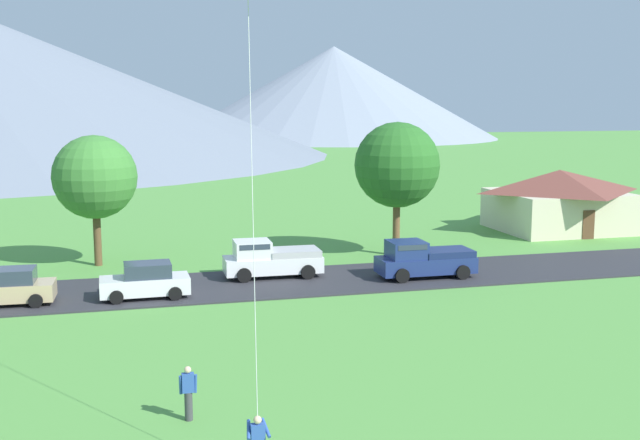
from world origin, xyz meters
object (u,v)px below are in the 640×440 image
object	(u,v)px
tree_center	(397,165)
pickup_truck_white_east_side	(270,259)
house_leftmost	(559,199)
pickup_truck_navy_west_side	(423,259)
parked_car_tan_mid_west	(8,288)
watcher_person	(188,392)
tree_left_of_center	(95,177)
parked_car_white_mid_east	(146,281)

from	to	relation	value
tree_center	pickup_truck_white_east_side	world-z (taller)	tree_center
house_leftmost	pickup_truck_navy_west_side	world-z (taller)	house_leftmost
parked_car_tan_mid_west	watcher_person	size ratio (longest dim) A/B	2.56
pickup_truck_navy_west_side	watcher_person	world-z (taller)	pickup_truck_navy_west_side
tree_left_of_center	watcher_person	bearing A→B (deg)	-82.86
parked_car_tan_mid_west	parked_car_white_mid_east	xyz separation A→B (m)	(6.22, -0.31, 0.00)
tree_left_of_center	pickup_truck_navy_west_side	distance (m)	19.07
tree_left_of_center	tree_center	distance (m)	17.77
pickup_truck_navy_west_side	pickup_truck_white_east_side	distance (m)	8.19
house_leftmost	parked_car_tan_mid_west	distance (m)	38.43
tree_left_of_center	parked_car_tan_mid_west	xyz separation A→B (m)	(-3.88, -8.28, -4.25)
house_leftmost	tree_center	size ratio (longest dim) A/B	1.15
watcher_person	parked_car_tan_mid_west	bearing A→B (deg)	113.95
house_leftmost	tree_center	xyz separation A→B (m)	(-14.71, -5.78, 3.25)
parked_car_tan_mid_west	watcher_person	world-z (taller)	parked_car_tan_mid_west
tree_left_of_center	pickup_truck_white_east_side	world-z (taller)	tree_left_of_center
house_leftmost	pickup_truck_navy_west_side	distance (m)	19.76
watcher_person	pickup_truck_navy_west_side	bearing A→B (deg)	48.63
house_leftmost	pickup_truck_navy_west_side	size ratio (longest dim) A/B	1.79
house_leftmost	pickup_truck_white_east_side	world-z (taller)	house_leftmost
watcher_person	pickup_truck_white_east_side	bearing A→B (deg)	71.48
tree_center	parked_car_white_mid_east	world-z (taller)	tree_center
house_leftmost	watcher_person	world-z (taller)	house_leftmost
tree_center	pickup_truck_navy_west_side	size ratio (longest dim) A/B	1.57
tree_center	pickup_truck_navy_west_side	bearing A→B (deg)	-97.26
tree_left_of_center	pickup_truck_navy_west_side	size ratio (longest dim) A/B	1.44
parked_car_tan_mid_west	pickup_truck_white_east_side	distance (m)	13.12
parked_car_white_mid_east	pickup_truck_navy_west_side	distance (m)	14.57
tree_center	parked_car_white_mid_east	xyz separation A→B (m)	(-15.36, -7.09, -4.69)
house_leftmost	watcher_person	xyz separation A→B (m)	(-29.44, -27.96, -1.43)
house_leftmost	pickup_truck_white_east_side	xyz separation A→B (m)	(-23.43, -10.00, -1.24)
tree_center	pickup_truck_navy_west_side	world-z (taller)	tree_center
house_leftmost	tree_center	world-z (taller)	tree_center
tree_left_of_center	tree_center	xyz separation A→B (m)	(17.70, -1.51, 0.44)
pickup_truck_white_east_side	house_leftmost	bearing A→B (deg)	23.11
parked_car_tan_mid_west	tree_left_of_center	bearing A→B (deg)	64.91
pickup_truck_white_east_side	parked_car_tan_mid_west	bearing A→B (deg)	-168.76
tree_left_of_center	parked_car_tan_mid_west	size ratio (longest dim) A/B	1.76
house_leftmost	pickup_truck_navy_west_side	bearing A→B (deg)	-141.93
parked_car_white_mid_east	watcher_person	size ratio (longest dim) A/B	2.52
tree_left_of_center	pickup_truck_white_east_side	bearing A→B (deg)	-32.51
tree_left_of_center	pickup_truck_navy_west_side	world-z (taller)	tree_left_of_center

